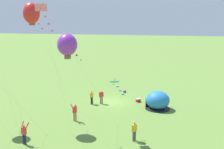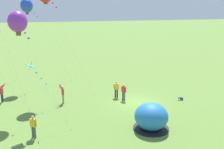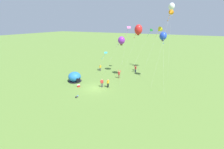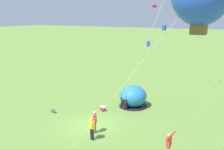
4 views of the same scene
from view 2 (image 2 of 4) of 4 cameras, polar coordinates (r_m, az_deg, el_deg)
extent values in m
plane|color=olive|center=(26.60, 5.32, -5.98)|extent=(300.00, 300.00, 0.00)
ellipsoid|color=#2672BF|center=(20.78, 8.55, -9.01)|extent=(2.70, 2.60, 2.10)
cylinder|color=black|center=(21.19, 8.45, -11.49)|extent=(2.81, 2.81, 0.10)
cube|color=black|center=(22.13, 8.07, -8.89)|extent=(0.36, 0.80, 1.10)
cube|color=red|center=(24.04, 10.18, -7.96)|extent=(0.62, 0.63, 0.38)
cube|color=white|center=(23.96, 10.20, -7.47)|extent=(0.63, 0.64, 0.06)
cylinder|color=black|center=(27.91, 14.88, -5.06)|extent=(0.36, 0.39, 0.22)
sphere|color=tan|center=(27.90, 14.35, -4.97)|extent=(0.19, 0.19, 0.19)
cylinder|color=#3F72CC|center=(27.87, 14.36, -4.79)|extent=(0.24, 0.24, 0.06)
cylinder|color=tan|center=(27.84, 14.61, -5.28)|extent=(0.07, 0.07, 0.17)
cylinder|color=tan|center=(28.03, 14.63, -5.14)|extent=(0.07, 0.07, 0.17)
cylinder|color=navy|center=(27.86, 15.11, -5.34)|extent=(0.09, 0.09, 0.13)
cylinder|color=navy|center=(28.01, 15.12, -5.23)|extent=(0.09, 0.09, 0.13)
cylinder|color=black|center=(27.74, 0.73, -4.08)|extent=(0.15, 0.15, 0.88)
cylinder|color=black|center=(27.74, 1.15, -4.09)|extent=(0.15, 0.15, 0.88)
cube|color=gold|center=(27.51, 0.95, -2.62)|extent=(0.35, 0.44, 0.60)
sphere|color=tan|center=(27.39, 0.95, -1.76)|extent=(0.22, 0.22, 0.22)
cylinder|color=gold|center=(27.52, 0.43, -2.62)|extent=(0.09, 0.09, 0.58)
cylinder|color=gold|center=(27.51, 1.47, -2.63)|extent=(0.09, 0.09, 0.58)
cylinder|color=#1E2347|center=(28.61, -22.73, -4.67)|extent=(0.15, 0.15, 0.88)
cylinder|color=#1E2347|center=(28.43, -22.86, -4.80)|extent=(0.15, 0.15, 0.88)
cube|color=red|center=(28.30, -22.94, -3.32)|extent=(0.43, 0.33, 0.60)
sphere|color=#9E7051|center=(28.18, -23.02, -2.48)|extent=(0.22, 0.22, 0.22)
cylinder|color=red|center=(28.36, -22.56, -2.27)|extent=(0.13, 0.39, 0.50)
cylinder|color=red|center=(27.88, -22.93, -2.58)|extent=(0.24, 0.38, 0.50)
cylinder|color=#4C4C51|center=(20.40, -16.88, -11.86)|extent=(0.15, 0.15, 0.88)
cylinder|color=#4C4C51|center=(20.28, -16.42, -11.99)|extent=(0.15, 0.15, 0.88)
cube|color=gold|center=(20.03, -16.81, -10.02)|extent=(0.42, 0.45, 0.60)
sphere|color=tan|center=(19.86, -16.90, -8.89)|extent=(0.22, 0.22, 0.22)
cylinder|color=gold|center=(20.17, -17.38, -9.89)|extent=(0.09, 0.09, 0.58)
cylinder|color=gold|center=(19.88, -16.23, -10.16)|extent=(0.09, 0.09, 0.58)
cylinder|color=#4C4C51|center=(26.84, 2.72, -4.74)|extent=(0.15, 0.15, 0.88)
cylinder|color=#4C4C51|center=(26.95, 2.37, -4.66)|extent=(0.15, 0.15, 0.88)
cube|color=red|center=(26.66, 2.57, -3.20)|extent=(0.45, 0.41, 0.60)
sphere|color=tan|center=(26.54, 2.58, -2.32)|extent=(0.22, 0.22, 0.22)
cylinder|color=red|center=(26.53, 3.01, -3.30)|extent=(0.09, 0.09, 0.58)
cylinder|color=red|center=(26.80, 2.13, -3.10)|extent=(0.09, 0.09, 0.58)
cylinder|color=#8C7251|center=(26.44, -10.59, -5.29)|extent=(0.15, 0.15, 0.88)
cylinder|color=#8C7251|center=(26.63, -10.59, -5.15)|extent=(0.15, 0.15, 0.88)
cube|color=red|center=(26.29, -10.67, -3.70)|extent=(0.41, 0.28, 0.60)
sphere|color=tan|center=(26.17, -10.71, -2.81)|extent=(0.22, 0.22, 0.22)
cylinder|color=red|center=(25.91, -11.05, -2.93)|extent=(0.11, 0.38, 0.50)
cylinder|color=red|center=(26.41, -11.04, -2.59)|extent=(0.19, 0.39, 0.50)
cylinder|color=silver|center=(34.66, -11.76, 6.63)|extent=(2.14, 6.88, 9.43)
cylinder|color=brown|center=(37.06, -6.27, -0.04)|extent=(0.03, 0.03, 0.06)
ellipsoid|color=blue|center=(33.14, -18.09, 14.07)|extent=(1.42, 1.42, 1.64)
cube|color=brown|center=(33.14, -17.97, 12.55)|extent=(0.35, 0.35, 0.26)
cube|color=blue|center=(33.27, -17.30, 13.33)|extent=(0.20, 0.06, 0.12)
cube|color=blue|center=(33.38, -16.63, 12.70)|extent=(0.20, 0.08, 0.12)
cube|color=blue|center=(33.51, -15.97, 12.07)|extent=(0.21, 0.11, 0.12)
cylinder|color=brown|center=(30.31, -20.65, -4.24)|extent=(0.03, 0.03, 0.06)
cylinder|color=silver|center=(28.09, -8.95, 6.24)|extent=(2.03, 4.55, 10.66)
cylinder|color=brown|center=(28.77, -3.74, -4.28)|extent=(0.03, 0.03, 0.06)
cube|color=brown|center=(28.59, -14.27, 14.90)|extent=(0.39, 0.39, 0.28)
cube|color=red|center=(28.33, -12.78, 14.97)|extent=(0.19, 0.17, 0.12)
cube|color=red|center=(28.22, -12.04, 14.10)|extent=(0.19, 0.17, 0.12)
cylinder|color=silver|center=(24.61, -21.61, 4.54)|extent=(0.95, 2.78, 10.91)
cylinder|color=brown|center=(25.51, -17.43, -7.47)|extent=(0.03, 0.03, 0.06)
cylinder|color=silver|center=(33.33, -14.60, 9.94)|extent=(1.36, 6.06, 13.78)
cylinder|color=brown|center=(34.14, -8.74, -1.39)|extent=(0.03, 0.03, 0.06)
cylinder|color=silver|center=(22.70, -14.96, 0.64)|extent=(3.54, 3.36, 8.08)
cylinder|color=brown|center=(22.44, -9.74, -10.07)|extent=(0.03, 0.03, 0.06)
ellipsoid|color=purple|center=(23.89, -19.88, 10.76)|extent=(1.63, 1.63, 1.80)
cube|color=brown|center=(23.96, -19.67, 8.33)|extent=(0.41, 0.41, 0.29)
cube|color=purple|center=(23.60, -19.08, 9.59)|extent=(0.14, 0.21, 0.12)
cube|color=purple|center=(23.36, -18.40, 8.57)|extent=(0.20, 0.15, 0.12)
cube|color=purple|center=(23.14, -17.70, 7.52)|extent=(0.16, 0.20, 0.12)
cylinder|color=brown|center=(27.65, -18.62, -5.84)|extent=(0.03, 0.03, 0.06)
cylinder|color=brown|center=(36.12, -20.47, -1.27)|extent=(0.03, 0.03, 0.06)
cylinder|color=silver|center=(20.58, -13.04, -5.13)|extent=(1.38, 2.67, 5.01)
cylinder|color=brown|center=(21.02, -8.80, -11.79)|extent=(0.03, 0.03, 0.06)
cube|color=#33B7D1|center=(20.54, -17.29, 1.81)|extent=(0.93, 0.90, 0.30)
cylinder|color=#332314|center=(20.53, -17.29, 1.83)|extent=(0.14, 0.24, 0.60)
cube|color=#33B7D1|center=(20.45, -16.12, 0.42)|extent=(0.21, 0.14, 0.12)
cube|color=#33B7D1|center=(20.40, -15.13, -0.76)|extent=(0.21, 0.10, 0.12)
cube|color=#33B7D1|center=(20.37, -14.13, -1.95)|extent=(0.21, 0.08, 0.12)
camera|label=1|loc=(25.58, -72.23, 6.19)|focal=42.00mm
camera|label=3|loc=(49.25, 24.34, 16.45)|focal=24.00mm
camera|label=4|loc=(39.65, -19.73, 13.12)|focal=42.00mm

